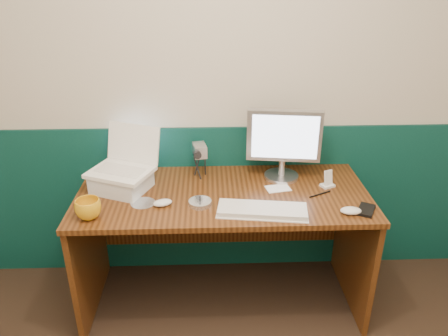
{
  "coord_description": "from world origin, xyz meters",
  "views": [
    {
      "loc": [
        -0.08,
        -0.73,
        1.89
      ],
      "look_at": [
        -0.01,
        1.23,
        0.97
      ],
      "focal_mm": 35.0,
      "sensor_mm": 36.0,
      "label": 1
    }
  ],
  "objects_px": {
    "desk": "(223,249)",
    "mug": "(88,209)",
    "laptop": "(118,151)",
    "camcorder": "(200,162)",
    "keyboard": "(262,211)",
    "monitor": "(283,144)"
  },
  "relations": [
    {
      "from": "keyboard",
      "to": "camcorder",
      "type": "bearing_deg",
      "value": 134.1
    },
    {
      "from": "camcorder",
      "to": "desk",
      "type": "bearing_deg",
      "value": -69.42
    },
    {
      "from": "monitor",
      "to": "camcorder",
      "type": "xyz_separation_m",
      "value": [
        -0.48,
        0.03,
        -0.12
      ]
    },
    {
      "from": "camcorder",
      "to": "mug",
      "type": "bearing_deg",
      "value": -151.51
    },
    {
      "from": "laptop",
      "to": "camcorder",
      "type": "height_order",
      "value": "laptop"
    },
    {
      "from": "laptop",
      "to": "mug",
      "type": "xyz_separation_m",
      "value": [
        -0.11,
        -0.29,
        -0.18
      ]
    },
    {
      "from": "camcorder",
      "to": "monitor",
      "type": "bearing_deg",
      "value": -14.48
    },
    {
      "from": "mug",
      "to": "camcorder",
      "type": "relative_size",
      "value": 0.71
    },
    {
      "from": "laptop",
      "to": "monitor",
      "type": "xyz_separation_m",
      "value": [
        0.91,
        0.12,
        -0.02
      ]
    },
    {
      "from": "camcorder",
      "to": "keyboard",
      "type": "bearing_deg",
      "value": -64.46
    },
    {
      "from": "desk",
      "to": "mug",
      "type": "bearing_deg",
      "value": -160.62
    },
    {
      "from": "laptop",
      "to": "camcorder",
      "type": "relative_size",
      "value": 1.78
    },
    {
      "from": "laptop",
      "to": "camcorder",
      "type": "distance_m",
      "value": 0.48
    },
    {
      "from": "desk",
      "to": "keyboard",
      "type": "bearing_deg",
      "value": -49.56
    },
    {
      "from": "desk",
      "to": "mug",
      "type": "relative_size",
      "value": 12.53
    },
    {
      "from": "keyboard",
      "to": "monitor",
      "type": "bearing_deg",
      "value": 75.99
    },
    {
      "from": "desk",
      "to": "laptop",
      "type": "bearing_deg",
      "value": 174.18
    },
    {
      "from": "monitor",
      "to": "mug",
      "type": "distance_m",
      "value": 1.11
    },
    {
      "from": "laptop",
      "to": "keyboard",
      "type": "relative_size",
      "value": 0.72
    },
    {
      "from": "monitor",
      "to": "keyboard",
      "type": "relative_size",
      "value": 0.93
    },
    {
      "from": "keyboard",
      "to": "camcorder",
      "type": "xyz_separation_m",
      "value": [
        -0.32,
        0.43,
        0.08
      ]
    },
    {
      "from": "desk",
      "to": "laptop",
      "type": "xyz_separation_m",
      "value": [
        -0.56,
        0.06,
        0.61
      ]
    }
  ]
}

